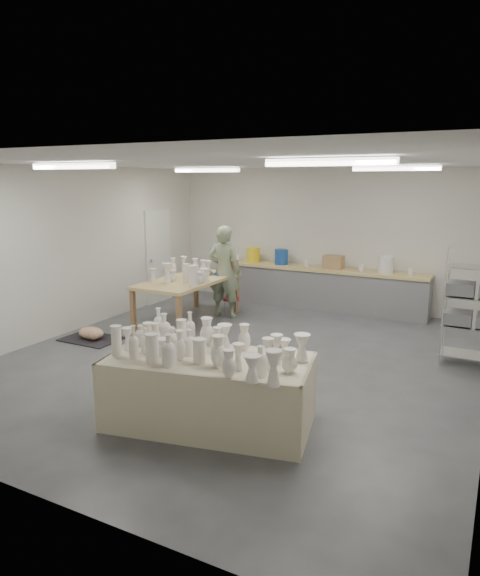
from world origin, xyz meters
The scene contains 9 objects.
room centered at (-0.11, 0.08, 2.06)m, with size 8.00×8.02×3.00m.
back_counter centered at (-0.01, 3.68, 0.49)m, with size 4.60×0.60×1.24m.
wire_shelf centered at (3.20, 1.40, 0.92)m, with size 0.88×0.48×1.80m.
drying_table centered at (0.67, -2.11, 0.46)m, with size 2.47×1.54×1.18m.
work_table centered at (-1.88, 1.51, 0.88)m, with size 1.16×2.30×1.24m.
rug centered at (-2.81, -0.33, 0.01)m, with size 1.00×0.70×0.02m, color black.
cat centered at (-2.78, -0.34, 0.13)m, with size 0.57×0.48×0.21m.
potter centered at (-1.49, 2.13, 0.94)m, with size 0.68×0.45×1.87m, color gray.
red_stool centered at (-1.49, 2.40, 0.29)m, with size 0.40×0.40×0.33m.
Camera 1 is at (3.51, -6.78, 2.77)m, focal length 32.00 mm.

